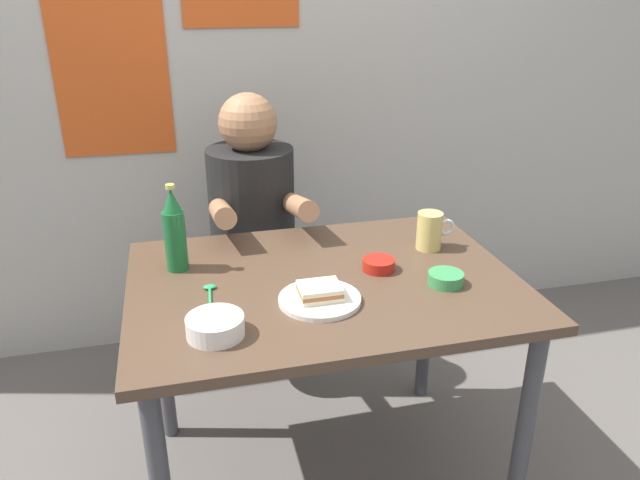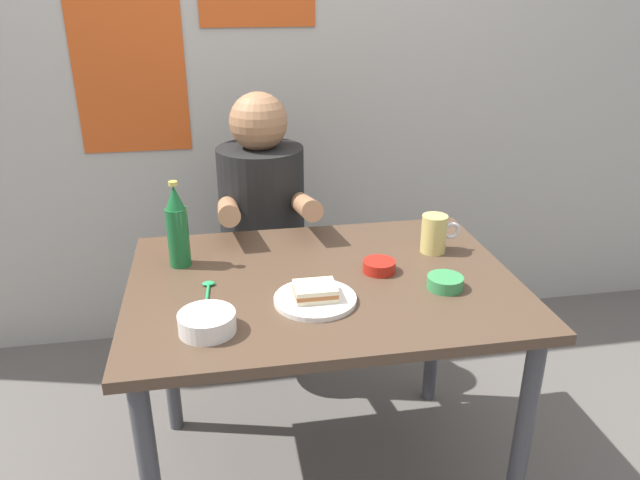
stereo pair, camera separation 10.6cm
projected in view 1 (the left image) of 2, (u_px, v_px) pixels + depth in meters
name	position (u px, v px, depth m)	size (l,w,h in m)	color
ground_plane	(324.00, 476.00, 2.01)	(6.00, 6.00, 0.00)	#59544F
wall_back	(260.00, 42.00, 2.43)	(4.40, 0.09, 2.60)	#ADA89E
dining_table	(324.00, 307.00, 1.76)	(1.10, 0.80, 0.74)	#4C3828
stool	(256.00, 300.00, 2.41)	(0.34, 0.34, 0.45)	#4C4C51
person_seated	(252.00, 203.00, 2.23)	(0.33, 0.56, 0.72)	black
plate_orange	(320.00, 299.00, 1.59)	(0.22, 0.22, 0.01)	silver
sandwich	(320.00, 291.00, 1.58)	(0.11, 0.09, 0.04)	beige
beer_mug	(430.00, 231.00, 1.89)	(0.13, 0.08, 0.12)	#D1BC66
beer_bottle	(175.00, 232.00, 1.73)	(0.06, 0.06, 0.26)	#19602D
dip_bowl_green	(446.00, 278.00, 1.68)	(0.10, 0.10, 0.03)	#388C4C
sambal_bowl_red	(379.00, 264.00, 1.77)	(0.10, 0.10, 0.03)	#B21E14
rice_bowl_white	(215.00, 325.00, 1.43)	(0.14, 0.14, 0.05)	silver
spoon	(210.00, 291.00, 1.64)	(0.04, 0.12, 0.01)	#26A559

